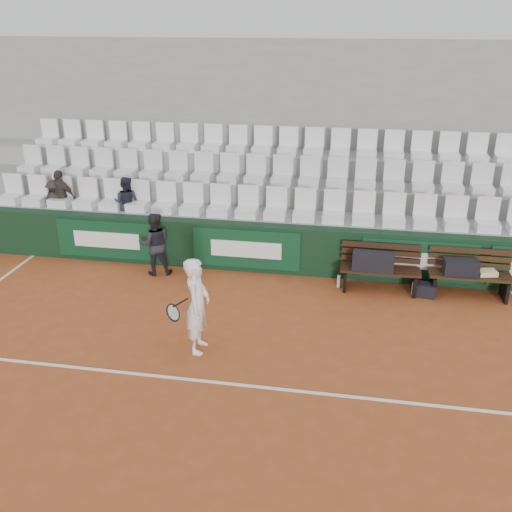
# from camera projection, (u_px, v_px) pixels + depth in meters

# --- Properties ---
(ground) EXTENTS (80.00, 80.00, 0.00)m
(ground) POSITION_uv_depth(u_px,v_px,m) (210.00, 382.00, 8.28)
(ground) COLOR #A34C25
(ground) RESTS_ON ground
(court_baseline) EXTENTS (18.00, 0.06, 0.01)m
(court_baseline) POSITION_uv_depth(u_px,v_px,m) (210.00, 382.00, 8.27)
(court_baseline) COLOR white
(court_baseline) RESTS_ON ground
(back_barrier) EXTENTS (18.00, 0.34, 1.00)m
(back_barrier) POSITION_uv_depth(u_px,v_px,m) (261.00, 248.00, 11.68)
(back_barrier) COLOR black
(back_barrier) RESTS_ON ground
(grandstand_tier_front) EXTENTS (18.00, 0.95, 1.00)m
(grandstand_tier_front) POSITION_uv_depth(u_px,v_px,m) (262.00, 237.00, 12.27)
(grandstand_tier_front) COLOR gray
(grandstand_tier_front) RESTS_ON ground
(grandstand_tier_mid) EXTENTS (18.00, 0.95, 1.45)m
(grandstand_tier_mid) POSITION_uv_depth(u_px,v_px,m) (269.00, 213.00, 13.04)
(grandstand_tier_mid) COLOR gray
(grandstand_tier_mid) RESTS_ON ground
(grandstand_tier_back) EXTENTS (18.00, 0.95, 1.90)m
(grandstand_tier_back) POSITION_uv_depth(u_px,v_px,m) (275.00, 191.00, 13.81)
(grandstand_tier_back) COLOR #999996
(grandstand_tier_back) RESTS_ON ground
(grandstand_rear_wall) EXTENTS (18.00, 0.30, 4.40)m
(grandstand_rear_wall) POSITION_uv_depth(u_px,v_px,m) (280.00, 135.00, 13.88)
(grandstand_rear_wall) COLOR gray
(grandstand_rear_wall) RESTS_ON ground
(seat_row_front) EXTENTS (11.90, 0.44, 0.63)m
(seat_row_front) POSITION_uv_depth(u_px,v_px,m) (261.00, 203.00, 11.79)
(seat_row_front) COLOR silver
(seat_row_front) RESTS_ON grandstand_tier_front
(seat_row_mid) EXTENTS (11.90, 0.44, 0.63)m
(seat_row_mid) POSITION_uv_depth(u_px,v_px,m) (268.00, 170.00, 12.47)
(seat_row_mid) COLOR silver
(seat_row_mid) RESTS_ON grandstand_tier_mid
(seat_row_back) EXTENTS (11.90, 0.44, 0.63)m
(seat_row_back) POSITION_uv_depth(u_px,v_px,m) (275.00, 141.00, 13.15)
(seat_row_back) COLOR white
(seat_row_back) RESTS_ON grandstand_tier_back
(bench_left) EXTENTS (1.50, 0.56, 0.45)m
(bench_left) POSITION_uv_depth(u_px,v_px,m) (379.00, 280.00, 10.93)
(bench_left) COLOR #32190F
(bench_left) RESTS_ON ground
(bench_right) EXTENTS (1.50, 0.56, 0.45)m
(bench_right) POSITION_uv_depth(u_px,v_px,m) (468.00, 285.00, 10.70)
(bench_right) COLOR #362010
(bench_right) RESTS_ON ground
(sports_bag_left) EXTENTS (0.79, 0.38, 0.33)m
(sports_bag_left) POSITION_uv_depth(u_px,v_px,m) (373.00, 261.00, 10.76)
(sports_bag_left) COLOR black
(sports_bag_left) RESTS_ON bench_left
(sports_bag_right) EXTENTS (0.64, 0.33, 0.29)m
(sports_bag_right) POSITION_uv_depth(u_px,v_px,m) (461.00, 267.00, 10.57)
(sports_bag_right) COLOR black
(sports_bag_right) RESTS_ON bench_right
(towel) EXTENTS (0.38, 0.31, 0.09)m
(towel) POSITION_uv_depth(u_px,v_px,m) (487.00, 273.00, 10.58)
(towel) COLOR beige
(towel) RESTS_ON bench_right
(sports_bag_ground) EXTENTS (0.45, 0.32, 0.25)m
(sports_bag_ground) POSITION_uv_depth(u_px,v_px,m) (425.00, 290.00, 10.74)
(sports_bag_ground) COLOR black
(sports_bag_ground) RESTS_ON ground
(water_bottle_near) EXTENTS (0.07, 0.07, 0.25)m
(water_bottle_near) POSITION_uv_depth(u_px,v_px,m) (339.00, 281.00, 11.10)
(water_bottle_near) COLOR silver
(water_bottle_near) RESTS_ON ground
(water_bottle_far) EXTENTS (0.07, 0.07, 0.26)m
(water_bottle_far) POSITION_uv_depth(u_px,v_px,m) (414.00, 288.00, 10.79)
(water_bottle_far) COLOR silver
(water_bottle_far) RESTS_ON ground
(tennis_player) EXTENTS (0.69, 0.58, 1.57)m
(tennis_player) POSITION_uv_depth(u_px,v_px,m) (197.00, 305.00, 8.78)
(tennis_player) COLOR white
(tennis_player) RESTS_ON ground
(ball_kid) EXTENTS (0.75, 0.66, 1.30)m
(ball_kid) POSITION_uv_depth(u_px,v_px,m) (155.00, 244.00, 11.47)
(ball_kid) COLOR black
(ball_kid) RESTS_ON ground
(spectator_a) EXTENTS (0.71, 0.48, 1.02)m
(spectator_a) POSITION_uv_depth(u_px,v_px,m) (53.00, 182.00, 12.50)
(spectator_a) COLOR black
(spectator_a) RESTS_ON grandstand_tier_front
(spectator_b) EXTENTS (0.76, 0.39, 1.24)m
(spectator_b) POSITION_uv_depth(u_px,v_px,m) (59.00, 178.00, 12.43)
(spectator_b) COLOR #352F2A
(spectator_b) RESTS_ON grandstand_tier_front
(spectator_c) EXTENTS (0.57, 0.44, 1.17)m
(spectator_c) POSITION_uv_depth(u_px,v_px,m) (125.00, 183.00, 12.20)
(spectator_c) COLOR black
(spectator_c) RESTS_ON grandstand_tier_front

